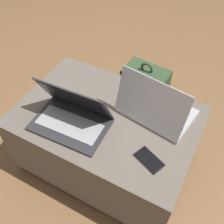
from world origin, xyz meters
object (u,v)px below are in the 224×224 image
(laptop_far, at_px, (155,108))
(cell_phone, at_px, (149,160))
(laptop_near, at_px, (72,116))
(backpack, at_px, (144,95))

(laptop_far, bearing_deg, cell_phone, 116.31)
(laptop_near, xyz_separation_m, cell_phone, (0.43, -0.02, -0.05))
(cell_phone, relative_size, backpack, 0.31)
(cell_phone, height_order, backpack, backpack)
(laptop_far, relative_size, cell_phone, 2.63)
(laptop_near, distance_m, backpack, 0.69)
(laptop_far, distance_m, cell_phone, 0.28)
(laptop_far, distance_m, backpack, 0.51)
(laptop_far, bearing_deg, backpack, -53.82)
(laptop_far, height_order, cell_phone, laptop_far)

